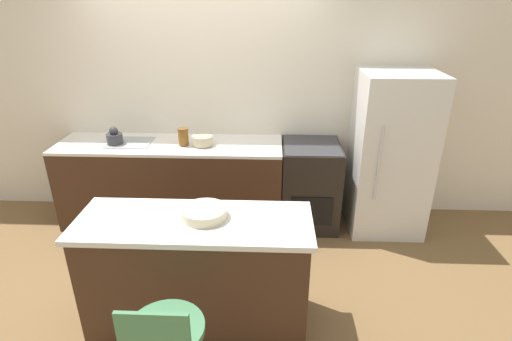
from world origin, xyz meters
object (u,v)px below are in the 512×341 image
kettle (114,137)px  refrigerator (390,154)px  oven_range (310,185)px  mixing_bowl (203,140)px

kettle → refrigerator: bearing=0.4°
oven_range → refrigerator: refrigerator is taller
refrigerator → mixing_bowl: 1.93m
kettle → mixing_bowl: (0.92, 0.00, -0.02)m
oven_range → refrigerator: bearing=-1.6°
kettle → mixing_bowl: kettle is taller
oven_range → refrigerator: (0.80, -0.02, 0.38)m
oven_range → kettle: size_ratio=5.07×
mixing_bowl → kettle: bearing=180.0°
oven_range → kettle: bearing=-178.8°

